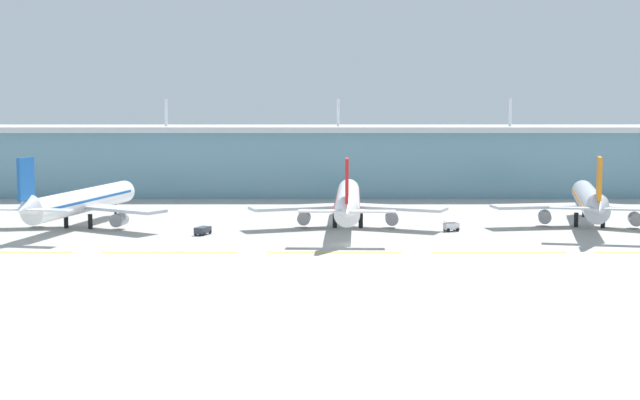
{
  "coord_description": "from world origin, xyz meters",
  "views": [
    {
      "loc": [
        -5.91,
        -203.55,
        31.22
      ],
      "look_at": [
        -6.4,
        26.35,
        7.0
      ],
      "focal_mm": 53.06,
      "sensor_mm": 36.0,
      "label": 1
    }
  ],
  "objects_px": {
    "airliner_near": "(82,202)",
    "airliner_middle": "(350,201)",
    "pushback_tug": "(205,230)",
    "airliner_far": "(592,201)",
    "baggage_cart": "(453,226)"
  },
  "relations": [
    {
      "from": "airliner_near",
      "to": "airliner_far",
      "type": "distance_m",
      "value": 126.07
    },
    {
      "from": "airliner_far",
      "to": "pushback_tug",
      "type": "distance_m",
      "value": 95.59
    },
    {
      "from": "airliner_far",
      "to": "pushback_tug",
      "type": "height_order",
      "value": "airliner_far"
    },
    {
      "from": "airliner_near",
      "to": "airliner_middle",
      "type": "xyz_separation_m",
      "value": [
        66.02,
        0.93,
        0.01
      ]
    },
    {
      "from": "airliner_near",
      "to": "airliner_middle",
      "type": "height_order",
      "value": "same"
    },
    {
      "from": "airliner_middle",
      "to": "baggage_cart",
      "type": "bearing_deg",
      "value": -17.32
    },
    {
      "from": "airliner_near",
      "to": "airliner_middle",
      "type": "relative_size",
      "value": 0.88
    },
    {
      "from": "airliner_far",
      "to": "baggage_cart",
      "type": "relative_size",
      "value": 15.2
    },
    {
      "from": "airliner_near",
      "to": "pushback_tug",
      "type": "relative_size",
      "value": 12.27
    },
    {
      "from": "airliner_middle",
      "to": "pushback_tug",
      "type": "height_order",
      "value": "airliner_middle"
    },
    {
      "from": "airliner_middle",
      "to": "pushback_tug",
      "type": "distance_m",
      "value": 37.3
    },
    {
      "from": "airliner_near",
      "to": "airliner_middle",
      "type": "bearing_deg",
      "value": 0.81
    },
    {
      "from": "pushback_tug",
      "to": "airliner_far",
      "type": "bearing_deg",
      "value": 8.55
    },
    {
      "from": "airliner_middle",
      "to": "baggage_cart",
      "type": "xyz_separation_m",
      "value": [
        24.6,
        -7.67,
        -5.19
      ]
    },
    {
      "from": "airliner_middle",
      "to": "airliner_far",
      "type": "xyz_separation_m",
      "value": [
        60.05,
        0.64,
        -0.01
      ]
    }
  ]
}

